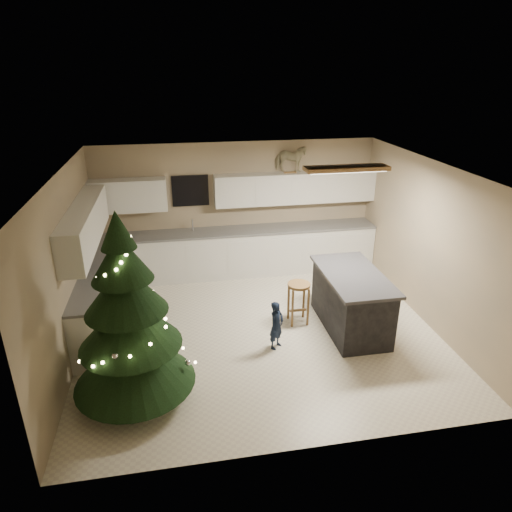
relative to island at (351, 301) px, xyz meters
The scene contains 8 objects.
ground_plane 1.53m from the island, behind, with size 5.50×5.50×0.00m, color beige.
room_shell 1.92m from the island, behind, with size 5.52×5.02×2.61m.
cabinetry 2.98m from the island, 142.49° to the left, with size 5.50×3.20×2.00m.
island is the anchor object (origin of this frame).
bar_stool 0.84m from the island, 158.92° to the left, with size 0.37×0.37×0.70m.
christmas_tree 3.52m from the island, 161.55° to the right, with size 1.57×1.51×2.50m.
toddler 1.34m from the island, 164.95° to the right, with size 0.28×0.18×0.76m, color black.
rocking_horse 3.09m from the island, 99.45° to the left, with size 0.65×0.44×0.53m.
Camera 1 is at (-1.19, -6.18, 3.97)m, focal length 32.00 mm.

